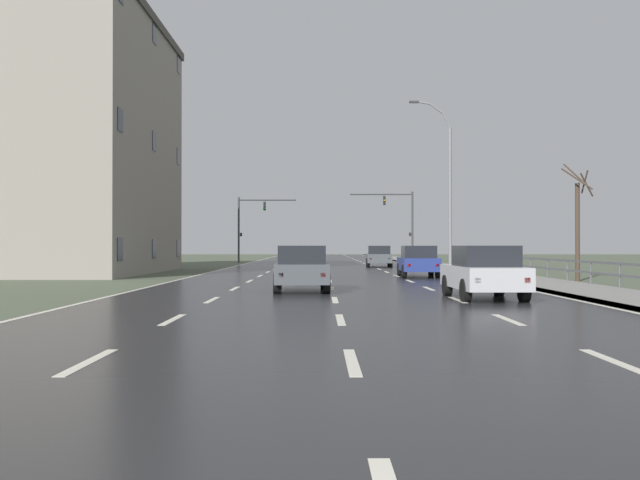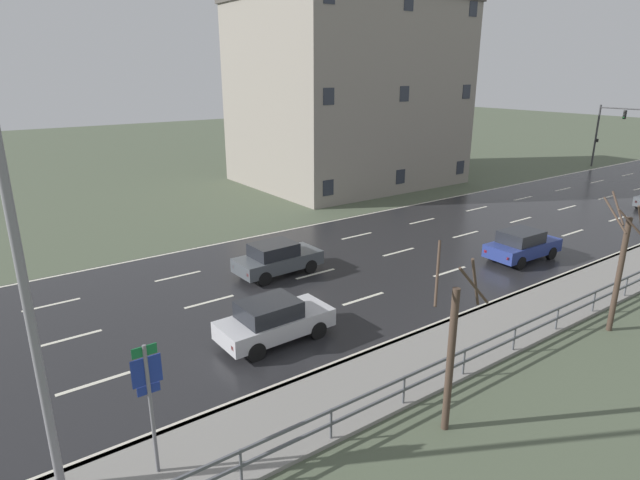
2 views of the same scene
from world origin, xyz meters
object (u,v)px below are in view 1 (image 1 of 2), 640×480
traffic_signal_right (403,216)px  car_near_left (304,268)px  car_near_right (486,272)px  car_distant (420,261)px  street_lamp_midground (449,188)px  traffic_signal_left (252,219)px  brick_building (38,144)px  car_far_left (381,256)px

traffic_signal_right → car_near_left: size_ratio=1.55×
car_near_right → car_distant: size_ratio=1.00×
street_lamp_midground → traffic_signal_left: bearing=123.7°
street_lamp_midground → brick_building: bearing=-172.7°
traffic_signal_right → traffic_signal_left: traffic_signal_right is taller
car_near_left → brick_building: brick_building is taller
brick_building → traffic_signal_right: bearing=44.6°
traffic_signal_left → car_near_left: size_ratio=1.45×
street_lamp_midground → traffic_signal_right: street_lamp_midground is taller
traffic_signal_right → car_far_left: (-2.96, -11.76, -3.46)m
traffic_signal_right → car_distant: 28.95m
traffic_signal_right → traffic_signal_left: size_ratio=1.07×
car_near_right → brick_building: size_ratio=0.25×
street_lamp_midground → traffic_signal_right: bearing=91.6°
traffic_signal_left → car_near_left: bearing=-81.9°
traffic_signal_left → car_far_left: traffic_signal_left is taller
car_far_left → brick_building: 24.52m
car_far_left → car_near_right: bearing=-86.6°
street_lamp_midground → car_distant: 9.97m
car_distant → traffic_signal_right: bearing=86.5°
traffic_signal_left → car_distant: (11.36, -29.97, -3.19)m
car_near_left → car_far_left: bearing=78.0°
street_lamp_midground → brick_building: size_ratio=0.64×
brick_building → street_lamp_midground: bearing=7.3°
car_near_left → brick_building: (-15.67, 16.48, 6.61)m
traffic_signal_right → car_far_left: 12.61m
car_near_right → street_lamp_midground: bearing=81.2°
street_lamp_midground → car_distant: (-2.97, -8.47, -4.35)m
street_lamp_midground → car_distant: street_lamp_midground is taller
car_distant → brick_building: size_ratio=0.25×
street_lamp_midground → traffic_signal_right: size_ratio=1.64×
car_far_left → car_distant: bearing=-85.6°
traffic_signal_right → brick_building: size_ratio=0.39×
street_lamp_midground → car_near_left: street_lamp_midground is taller
traffic_signal_right → car_distant: bearing=-94.8°
car_near_right → traffic_signal_right: bearing=85.5°
traffic_signal_left → car_distant: 32.21m
traffic_signal_left → car_near_right: bearing=-75.8°
car_near_right → brick_building: 29.74m
car_near_right → car_far_left: 31.40m
car_distant → car_near_left: (-5.51, -11.09, 0.00)m
traffic_signal_right → car_distant: traffic_signal_right is taller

